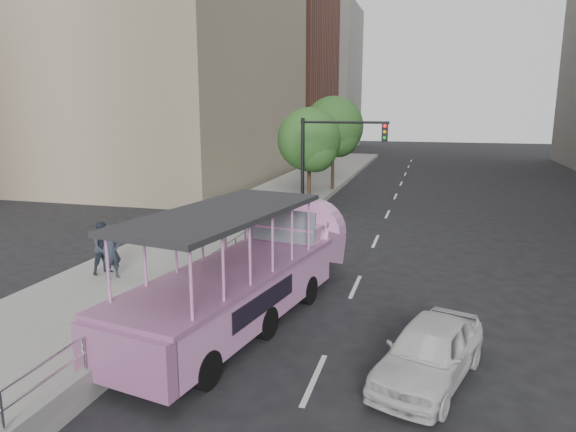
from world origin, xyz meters
name	(u,v)px	position (x,y,z in m)	size (l,w,h in m)	color
ground	(293,335)	(0.00, 0.00, 0.00)	(160.00, 160.00, 0.00)	black
sidewalk	(230,228)	(-5.75, 10.00, 0.15)	(5.50, 80.00, 0.30)	#9C9B96
kerb_wall	(212,281)	(-3.12, 2.00, 0.48)	(0.24, 30.00, 0.36)	gray
guardrail	(211,260)	(-3.12, 2.00, 1.14)	(0.07, 22.00, 0.71)	silver
duck_boat	(251,274)	(-1.44, 0.89, 1.20)	(3.99, 9.95, 3.22)	black
car	(429,351)	(3.32, -1.37, 0.65)	(1.55, 3.83, 1.31)	silver
pedestrian_near	(112,252)	(-6.50, 1.89, 1.17)	(0.63, 0.42, 1.74)	#29303C
pedestrian_mid	(104,248)	(-7.03, 2.24, 1.16)	(0.84, 0.65, 1.73)	#29303C
parking_sign	(254,220)	(-3.00, 5.58, 1.65)	(0.15, 0.57, 2.60)	black
traffic_signal	(327,154)	(-1.70, 12.50, 3.50)	(4.20, 0.32, 5.20)	black
street_tree_near	(311,142)	(-3.30, 15.93, 3.82)	(3.52, 3.52, 5.72)	#322017
street_tree_far	(335,129)	(-3.10, 21.93, 4.31)	(3.97, 3.97, 6.45)	#322017
midrise_brick	(252,44)	(-18.00, 48.00, 13.00)	(18.00, 16.00, 26.00)	brown
midrise_stone_b	(301,78)	(-16.00, 64.00, 10.00)	(16.00, 14.00, 20.00)	gray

